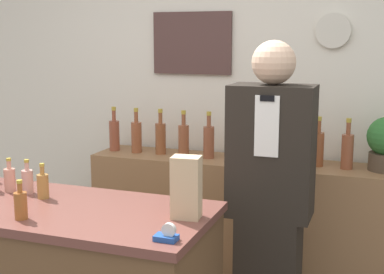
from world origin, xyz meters
TOP-DOWN VIEW (x-y plane):
  - back_wall at (-0.00, 2.00)m, footprint 5.20×0.09m
  - back_shelf at (0.20, 1.74)m, footprint 2.17×0.39m
  - shopkeeper at (0.44, 1.11)m, footprint 0.43×0.27m
  - paper_bag at (0.18, 0.56)m, footprint 0.13×0.11m
  - tape_dispenser at (0.20, 0.28)m, footprint 0.09×0.06m
  - counter_bottle_2 at (-0.81, 0.64)m, footprint 0.06×0.06m
  - counter_bottle_3 at (-0.71, 0.64)m, footprint 0.06×0.06m
  - counter_bottle_4 at (-0.58, 0.59)m, footprint 0.06×0.06m
  - counter_bottle_5 at (-0.49, 0.30)m, footprint 0.06×0.06m
  - shelf_bottle_0 at (-0.80, 1.75)m, footprint 0.07×0.07m
  - shelf_bottle_1 at (-0.63, 1.74)m, footprint 0.07×0.07m
  - shelf_bottle_2 at (-0.45, 1.75)m, footprint 0.07×0.07m
  - shelf_bottle_3 at (-0.28, 1.73)m, footprint 0.07×0.07m
  - shelf_bottle_4 at (-0.10, 1.74)m, footprint 0.07×0.07m
  - shelf_bottle_5 at (0.07, 1.75)m, footprint 0.07×0.07m
  - shelf_bottle_6 at (0.25, 1.75)m, footprint 0.07×0.07m
  - shelf_bottle_7 at (0.42, 1.74)m, footprint 0.07×0.07m
  - shelf_bottle_8 at (0.60, 1.75)m, footprint 0.07×0.07m
  - shelf_bottle_9 at (0.77, 1.74)m, footprint 0.07×0.07m

SIDE VIEW (x-z plane):
  - back_shelf at x=0.20m, z-range 0.00..0.92m
  - shopkeeper at x=0.44m, z-range 0.00..1.68m
  - tape_dispenser at x=0.20m, z-range 0.91..0.98m
  - counter_bottle_2 at x=-0.81m, z-range 0.90..1.07m
  - counter_bottle_3 at x=-0.71m, z-range 0.90..1.07m
  - counter_bottle_4 at x=-0.58m, z-range 0.90..1.07m
  - counter_bottle_5 at x=-0.49m, z-range 0.90..1.07m
  - shelf_bottle_0 at x=-0.80m, z-range 0.88..1.19m
  - shelf_bottle_1 at x=-0.63m, z-range 0.88..1.19m
  - shelf_bottle_2 at x=-0.45m, z-range 0.88..1.19m
  - shelf_bottle_3 at x=-0.28m, z-range 0.88..1.19m
  - shelf_bottle_4 at x=-0.10m, z-range 0.88..1.19m
  - shelf_bottle_5 at x=0.07m, z-range 0.88..1.19m
  - shelf_bottle_6 at x=0.25m, z-range 0.88..1.19m
  - shelf_bottle_7 at x=0.42m, z-range 0.88..1.19m
  - shelf_bottle_8 at x=0.60m, z-range 0.88..1.19m
  - shelf_bottle_9 at x=0.77m, z-range 0.88..1.19m
  - paper_bag at x=0.18m, z-range 0.92..1.19m
  - back_wall at x=0.00m, z-range 0.00..2.70m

